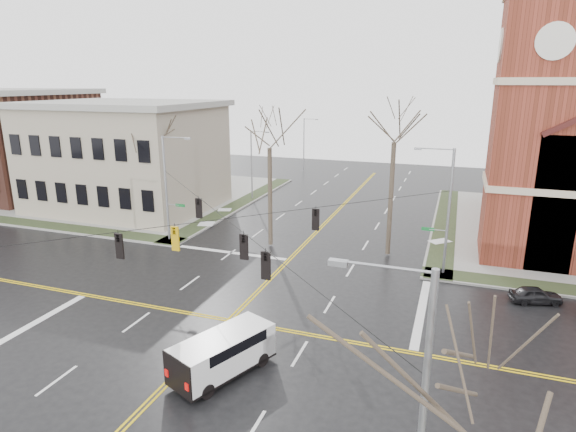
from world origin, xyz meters
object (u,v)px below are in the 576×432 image
(streetlight_north_a, at_px, (253,162))
(parked_car_a, at_px, (536,295))
(streetlight_north_b, at_px, (305,142))
(signal_pole_nw, at_px, (168,186))
(cargo_van, at_px, (226,350))
(tree_nw_far, at_px, (151,143))
(tree_nw_near, at_px, (270,141))
(tree_ne, at_px, (395,134))
(signal_pole_ne, at_px, (446,208))
(signal_pole_se, at_px, (416,416))

(streetlight_north_a, bearing_deg, parked_car_a, -34.90)
(streetlight_north_b, height_order, parked_car_a, streetlight_north_b)
(streetlight_north_a, bearing_deg, signal_pole_nw, -92.32)
(parked_car_a, bearing_deg, signal_pole_nw, 68.77)
(cargo_van, height_order, tree_nw_far, tree_nw_far)
(cargo_van, xyz_separation_m, tree_nw_near, (-4.78, 17.82, 7.69))
(tree_ne, bearing_deg, signal_pole_ne, -32.23)
(tree_nw_near, height_order, tree_ne, tree_ne)
(streetlight_north_a, bearing_deg, cargo_van, -68.54)
(streetlight_north_b, distance_m, tree_nw_far, 34.37)
(signal_pole_se, bearing_deg, streetlight_north_b, 110.27)
(signal_pole_ne, bearing_deg, streetlight_north_b, 121.05)
(streetlight_north_a, xyz_separation_m, streetlight_north_b, (0.00, 20.00, 0.00))
(signal_pole_ne, height_order, streetlight_north_a, signal_pole_ne)
(cargo_van, distance_m, parked_car_a, 20.02)
(signal_pole_ne, relative_size, signal_pole_nw, 1.00)
(tree_nw_near, bearing_deg, cargo_van, -74.97)
(tree_nw_near, xyz_separation_m, tree_ne, (9.71, 1.01, 0.79))
(signal_pole_nw, height_order, tree_nw_near, tree_nw_near)
(cargo_van, relative_size, parked_car_a, 1.79)
(signal_pole_nw, height_order, streetlight_north_a, signal_pole_nw)
(signal_pole_ne, distance_m, signal_pole_nw, 22.64)
(signal_pole_se, xyz_separation_m, tree_ne, (-4.20, 25.65, 4.70))
(tree_nw_far, bearing_deg, signal_pole_ne, -5.63)
(streetlight_north_a, height_order, cargo_van, streetlight_north_a)
(cargo_van, height_order, parked_car_a, cargo_van)
(signal_pole_nw, relative_size, tree_nw_near, 0.73)
(streetlight_north_a, bearing_deg, tree_ne, -37.93)
(signal_pole_ne, xyz_separation_m, tree_ne, (-4.20, 2.65, 4.70))
(tree_nw_far, relative_size, tree_ne, 0.84)
(signal_pole_ne, bearing_deg, cargo_van, -119.43)
(streetlight_north_b, xyz_separation_m, tree_nw_near, (8.06, -34.86, 4.40))
(tree_nw_far, bearing_deg, signal_pole_nw, -39.01)
(tree_nw_far, distance_m, tree_nw_near, 11.92)
(tree_nw_far, relative_size, tree_nw_near, 0.92)
(signal_pole_ne, xyz_separation_m, parked_car_a, (5.84, -2.91, -4.42))
(streetlight_north_b, distance_m, tree_nw_near, 36.05)
(streetlight_north_b, xyz_separation_m, tree_ne, (17.77, -33.85, 5.19))
(signal_pole_ne, xyz_separation_m, streetlight_north_a, (-21.97, 16.50, -0.48))
(cargo_van, height_order, tree_nw_near, tree_nw_near)
(streetlight_north_b, bearing_deg, tree_ne, -62.30)
(parked_car_a, relative_size, tree_nw_far, 0.28)
(tree_nw_near, bearing_deg, signal_pole_nw, -169.37)
(streetlight_north_b, bearing_deg, parked_car_a, -54.78)
(streetlight_north_b, bearing_deg, signal_pole_se, -69.73)
(cargo_van, relative_size, tree_nw_near, 0.45)
(cargo_van, distance_m, tree_nw_near, 19.99)
(tree_ne, bearing_deg, tree_nw_near, -174.07)
(streetlight_north_b, bearing_deg, signal_pole_ne, -58.95)
(streetlight_north_a, bearing_deg, tree_nw_near, -61.52)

